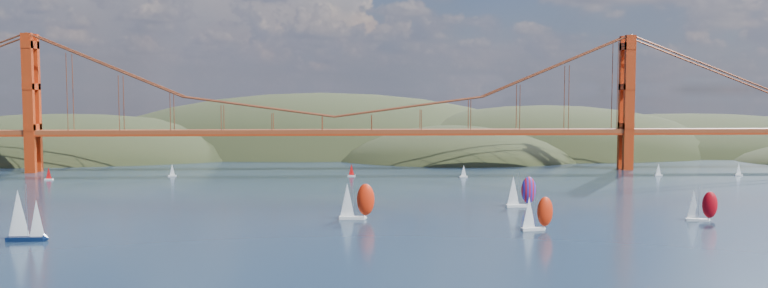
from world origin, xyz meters
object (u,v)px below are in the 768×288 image
racer_0 (356,200)px  sloop_navy (24,216)px  racer_1 (537,212)px  racer_rwb (521,191)px  racer_2 (701,205)px

racer_0 → sloop_navy: bearing=-158.2°
sloop_navy → racer_1: sloop_navy is taller
racer_rwb → sloop_navy: bearing=-162.4°
racer_rwb → racer_0: bearing=-160.7°
sloop_navy → racer_1: bearing=2.4°
racer_0 → racer_rwb: 49.59m
racer_1 → racer_2: (44.22, 10.19, -0.18)m
sloop_navy → racer_0: size_ratio=1.21×
racer_2 → racer_rwb: size_ratio=0.88×
sloop_navy → racer_2: size_ratio=1.46×
racer_2 → racer_rwb: 46.91m
racer_0 → racer_rwb: (46.28, 17.80, -0.31)m
racer_0 → racer_1: (42.13, -16.76, -0.68)m
racer_0 → racer_1: racer_0 is taller
racer_1 → racer_rwb: size_ratio=0.92×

